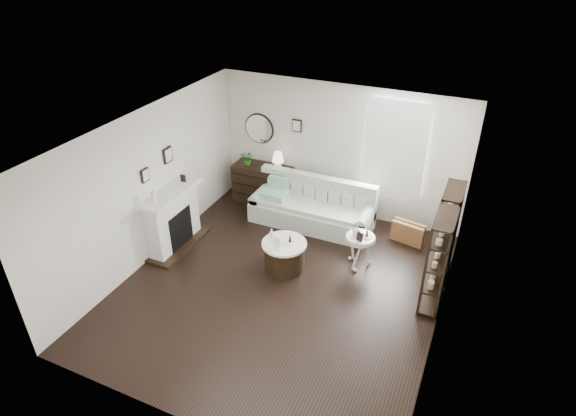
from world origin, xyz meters
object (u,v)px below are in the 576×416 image
at_px(sofa, 313,209).
at_px(dresser, 263,184).
at_px(drum_table, 284,255).
at_px(pedestal_table, 360,239).

relative_size(sofa, dresser, 1.95).
relative_size(dresser, drum_table, 1.61).
bearing_deg(sofa, dresser, 163.14).
bearing_deg(sofa, pedestal_table, -37.64).
xyz_separation_m(dresser, drum_table, (1.40, -1.98, -0.14)).
distance_m(dresser, pedestal_table, 2.91).
bearing_deg(drum_table, pedestal_table, 27.71).
bearing_deg(pedestal_table, dresser, 151.94).
xyz_separation_m(sofa, drum_table, (0.10, -1.58, -0.04)).
relative_size(sofa, drum_table, 3.14).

